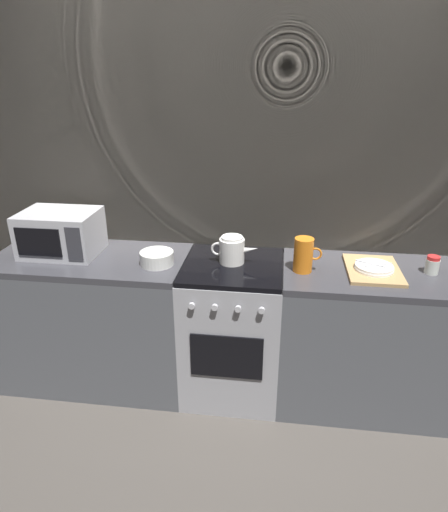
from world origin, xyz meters
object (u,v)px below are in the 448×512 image
microwave (61,233)px  kettle (232,250)px  mixing_bowl (157,258)px  pitcher (304,255)px  stove_unit (232,329)px  spice_jar (432,265)px  dish_pile (373,269)px

microwave → kettle: bearing=-0.5°
mixing_bowl → pitcher: size_ratio=1.00×
stove_unit → kettle: bearing=108.6°
pitcher → spice_jar: (0.73, 0.06, -0.05)m
microwave → spice_jar: (2.22, -0.01, -0.08)m
dish_pile → microwave: bearing=178.9°
kettle → dish_pile: size_ratio=0.71×
microwave → kettle: microwave is taller
spice_jar → pitcher: bearing=-174.9°
kettle → pitcher: bearing=-9.1°
pitcher → mixing_bowl: bearing=-178.7°
stove_unit → kettle: (-0.01, 0.03, 0.53)m
stove_unit → microwave: bearing=178.1°
spice_jar → dish_pile: bearing=-175.5°
stove_unit → spice_jar: size_ratio=8.57×
kettle → dish_pile: bearing=-1.9°
mixing_bowl → spice_jar: (1.58, 0.08, 0.01)m
mixing_bowl → pitcher: (0.86, 0.02, 0.06)m
stove_unit → dish_pile: bearing=-0.0°
kettle → mixing_bowl: kettle is taller
stove_unit → mixing_bowl: bearing=-172.6°
stove_unit → dish_pile: 0.94m
stove_unit → spice_jar: (1.14, 0.03, 0.50)m
pitcher → spice_jar: pitcher is taller
microwave → kettle: (1.08, -0.01, -0.05)m
stove_unit → pitcher: bearing=-5.5°
stove_unit → dish_pile: size_ratio=2.25×
stove_unit → pitcher: pitcher is taller
mixing_bowl → kettle: bearing=11.1°
microwave → dish_pile: size_ratio=1.15×
stove_unit → pitcher: (0.41, -0.04, 0.55)m
pitcher → spice_jar: bearing=5.1°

